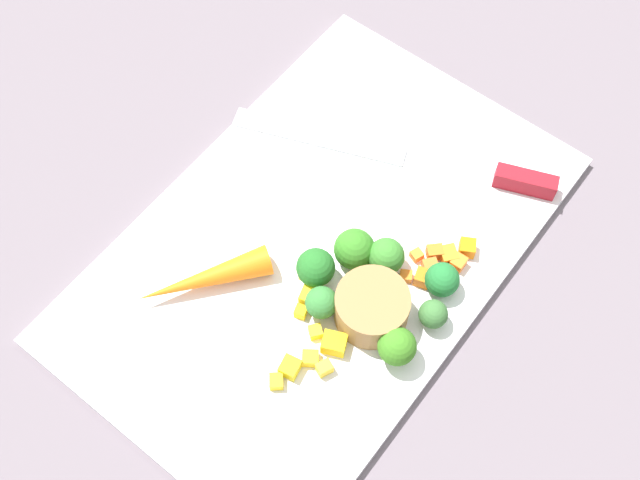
% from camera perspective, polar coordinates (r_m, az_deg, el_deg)
% --- Properties ---
extents(ground_plane, '(4.00, 4.00, 0.00)m').
position_cam_1_polar(ground_plane, '(0.85, 0.00, -0.69)').
color(ground_plane, slate).
extents(cutting_board, '(0.53, 0.34, 0.01)m').
position_cam_1_polar(cutting_board, '(0.84, 0.00, -0.50)').
color(cutting_board, white).
rests_on(cutting_board, ground_plane).
extents(prep_bowl, '(0.07, 0.07, 0.04)m').
position_cam_1_polar(prep_bowl, '(0.79, 3.68, -4.77)').
color(prep_bowl, olive).
rests_on(prep_bowl, cutting_board).
extents(chef_knife, '(0.15, 0.34, 0.02)m').
position_cam_1_polar(chef_knife, '(0.89, 9.37, 5.18)').
color(chef_knife, silver).
rests_on(chef_knife, cutting_board).
extents(whole_carrot, '(0.13, 0.10, 0.03)m').
position_cam_1_polar(whole_carrot, '(0.81, -8.19, -2.75)').
color(whole_carrot, orange).
rests_on(whole_carrot, cutting_board).
extents(carrot_dice_0, '(0.02, 0.01, 0.01)m').
position_cam_1_polar(carrot_dice_0, '(0.83, 9.74, -1.60)').
color(carrot_dice_0, orange).
rests_on(carrot_dice_0, cutting_board).
extents(carrot_dice_1, '(0.02, 0.02, 0.01)m').
position_cam_1_polar(carrot_dice_1, '(0.83, 7.80, -1.88)').
color(carrot_dice_1, orange).
rests_on(carrot_dice_1, cutting_board).
extents(carrot_dice_2, '(0.02, 0.02, 0.01)m').
position_cam_1_polar(carrot_dice_2, '(0.83, 9.06, -2.16)').
color(carrot_dice_2, orange).
rests_on(carrot_dice_2, cutting_board).
extents(carrot_dice_3, '(0.02, 0.02, 0.02)m').
position_cam_1_polar(carrot_dice_3, '(0.82, 7.25, -2.66)').
color(carrot_dice_3, orange).
rests_on(carrot_dice_3, cutting_board).
extents(carrot_dice_4, '(0.02, 0.02, 0.01)m').
position_cam_1_polar(carrot_dice_4, '(0.82, 6.08, -2.56)').
color(carrot_dice_4, orange).
rests_on(carrot_dice_4, cutting_board).
extents(carrot_dice_5, '(0.01, 0.01, 0.01)m').
position_cam_1_polar(carrot_dice_5, '(0.83, 6.84, -1.06)').
color(carrot_dice_5, orange).
rests_on(carrot_dice_5, cutting_board).
extents(carrot_dice_6, '(0.01, 0.01, 0.01)m').
position_cam_1_polar(carrot_dice_6, '(0.83, 5.07, -1.46)').
color(carrot_dice_6, orange).
rests_on(carrot_dice_6, cutting_board).
extents(carrot_dice_7, '(0.02, 0.02, 0.02)m').
position_cam_1_polar(carrot_dice_7, '(0.84, 10.35, -0.55)').
color(carrot_dice_7, orange).
rests_on(carrot_dice_7, cutting_board).
extents(carrot_dice_8, '(0.02, 0.02, 0.01)m').
position_cam_1_polar(carrot_dice_8, '(0.83, 8.09, -0.87)').
color(carrot_dice_8, orange).
rests_on(carrot_dice_8, cutting_board).
extents(carrot_dice_9, '(0.02, 0.02, 0.01)m').
position_cam_1_polar(carrot_dice_9, '(0.83, 9.04, -1.04)').
color(carrot_dice_9, orange).
rests_on(carrot_dice_9, cutting_board).
extents(pepper_dice_0, '(0.02, 0.02, 0.01)m').
position_cam_1_polar(pepper_dice_0, '(0.78, -0.69, -8.35)').
color(pepper_dice_0, yellow).
rests_on(pepper_dice_0, cutting_board).
extents(pepper_dice_1, '(0.02, 0.02, 0.02)m').
position_cam_1_polar(pepper_dice_1, '(0.78, -2.13, -8.98)').
color(pepper_dice_1, yellow).
rests_on(pepper_dice_1, cutting_board).
extents(pepper_dice_2, '(0.02, 0.02, 0.01)m').
position_cam_1_polar(pepper_dice_2, '(0.79, -0.32, -6.50)').
color(pepper_dice_2, yellow).
rests_on(pepper_dice_2, cutting_board).
extents(pepper_dice_3, '(0.02, 0.02, 0.01)m').
position_cam_1_polar(pepper_dice_3, '(0.78, 0.30, -9.03)').
color(pepper_dice_3, yellow).
rests_on(pepper_dice_3, cutting_board).
extents(pepper_dice_4, '(0.03, 0.03, 0.02)m').
position_cam_1_polar(pepper_dice_4, '(0.78, 1.00, -7.32)').
color(pepper_dice_4, yellow).
rests_on(pepper_dice_4, cutting_board).
extents(pepper_dice_5, '(0.02, 0.02, 0.01)m').
position_cam_1_polar(pepper_dice_5, '(0.78, -3.10, -9.94)').
color(pepper_dice_5, yellow).
rests_on(pepper_dice_5, cutting_board).
extents(pepper_dice_6, '(0.02, 0.02, 0.02)m').
position_cam_1_polar(pepper_dice_6, '(0.80, -0.71, -4.06)').
color(pepper_dice_6, yellow).
rests_on(pepper_dice_6, cutting_board).
extents(pepper_dice_7, '(0.01, 0.01, 0.01)m').
position_cam_1_polar(pepper_dice_7, '(0.80, -1.36, -5.09)').
color(pepper_dice_7, yellow).
rests_on(pepper_dice_7, cutting_board).
extents(pepper_dice_8, '(0.02, 0.03, 0.02)m').
position_cam_1_polar(pepper_dice_8, '(0.81, -0.61, -2.25)').
color(pepper_dice_8, yellow).
rests_on(pepper_dice_8, cutting_board).
extents(broccoli_floret_0, '(0.03, 0.03, 0.04)m').
position_cam_1_polar(broccoli_floret_0, '(0.78, 0.11, -4.46)').
color(broccoli_floret_0, '#93AE5A').
rests_on(broccoli_floret_0, cutting_board).
extents(broccoli_floret_1, '(0.04, 0.04, 0.04)m').
position_cam_1_polar(broccoli_floret_1, '(0.81, 4.69, -1.16)').
color(broccoli_floret_1, '#87AE56').
rests_on(broccoli_floret_1, cutting_board).
extents(broccoli_floret_2, '(0.04, 0.04, 0.05)m').
position_cam_1_polar(broccoli_floret_2, '(0.77, 5.45, -7.50)').
color(broccoli_floret_2, '#91C36A').
rests_on(broccoli_floret_2, cutting_board).
extents(broccoli_floret_3, '(0.04, 0.04, 0.04)m').
position_cam_1_polar(broccoli_floret_3, '(0.81, 2.45, -0.66)').
color(broccoli_floret_3, '#80B155').
rests_on(broccoli_floret_3, cutting_board).
extents(broccoli_floret_4, '(0.03, 0.03, 0.03)m').
position_cam_1_polar(broccoli_floret_4, '(0.79, 7.84, -5.42)').
color(broccoli_floret_4, '#89C15A').
rests_on(broccoli_floret_4, cutting_board).
extents(broccoli_floret_5, '(0.04, 0.04, 0.04)m').
position_cam_1_polar(broccoli_floret_5, '(0.81, 8.61, -2.80)').
color(broccoli_floret_5, '#7FAE65').
rests_on(broccoli_floret_5, cutting_board).
extents(broccoli_floret_6, '(0.04, 0.04, 0.04)m').
position_cam_1_polar(broccoli_floret_6, '(0.80, -0.31, -1.97)').
color(broccoli_floret_6, '#80B667').
rests_on(broccoli_floret_6, cutting_board).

